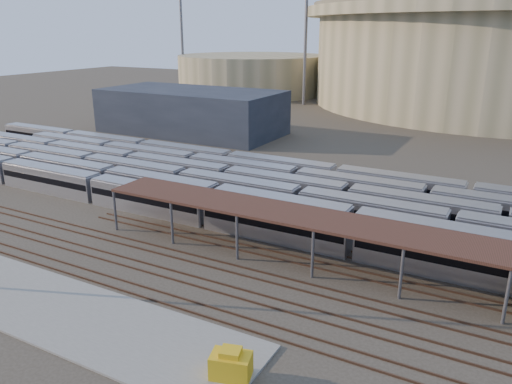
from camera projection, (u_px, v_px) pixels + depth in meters
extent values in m
plane|color=#383026|center=(162.00, 247.00, 56.36)|extent=(420.00, 420.00, 0.00)
cube|color=gray|center=(16.00, 294.00, 46.07)|extent=(50.00, 9.00, 0.20)
cube|color=silver|center=(208.00, 211.00, 62.07)|extent=(112.00, 2.90, 3.60)
cube|color=silver|center=(216.00, 200.00, 66.22)|extent=(112.00, 2.90, 3.60)
cube|color=silver|center=(183.00, 183.00, 73.62)|extent=(112.00, 2.90, 3.60)
cube|color=silver|center=(227.00, 180.00, 74.81)|extent=(112.00, 2.90, 3.60)
cube|color=silver|center=(296.00, 182.00, 74.01)|extent=(112.00, 2.90, 3.60)
cube|color=silver|center=(230.00, 164.00, 83.94)|extent=(112.00, 2.90, 3.60)
cylinder|color=#5B5B60|center=(115.00, 211.00, 60.29)|extent=(0.30, 0.30, 5.00)
cylinder|color=#5B5B60|center=(145.00, 198.00, 64.80)|extent=(0.30, 0.30, 5.00)
cylinder|color=#5B5B60|center=(172.00, 223.00, 56.40)|extent=(0.30, 0.30, 5.00)
cylinder|color=#5B5B60|center=(199.00, 209.00, 60.91)|extent=(0.30, 0.30, 5.00)
cylinder|color=#5B5B60|center=(237.00, 238.00, 52.52)|extent=(0.30, 0.30, 5.00)
cylinder|color=#5B5B60|center=(261.00, 221.00, 57.03)|extent=(0.30, 0.30, 5.00)
cylinder|color=#5B5B60|center=(313.00, 254.00, 48.63)|extent=(0.30, 0.30, 5.00)
cylinder|color=#5B5B60|center=(332.00, 235.00, 53.14)|extent=(0.30, 0.30, 5.00)
cylinder|color=#5B5B60|center=(401.00, 274.00, 44.75)|extent=(0.30, 0.30, 5.00)
cylinder|color=#5B5B60|center=(414.00, 251.00, 49.26)|extent=(0.30, 0.30, 5.00)
cylinder|color=#5B5B60|center=(507.00, 297.00, 40.86)|extent=(0.30, 0.30, 5.00)
cylinder|color=#5B5B60|center=(510.00, 270.00, 45.37)|extent=(0.30, 0.30, 5.00)
cube|color=#332015|center=(365.00, 228.00, 48.12)|extent=(60.00, 6.00, 0.30)
cube|color=#4C3323|center=(152.00, 252.00, 54.87)|extent=(170.00, 0.12, 0.18)
cube|color=#4C3323|center=(160.00, 247.00, 56.12)|extent=(170.00, 0.12, 0.18)
cube|color=#4C3323|center=(127.00, 266.00, 51.53)|extent=(170.00, 0.12, 0.18)
cube|color=#4C3323|center=(136.00, 260.00, 52.78)|extent=(170.00, 0.12, 0.18)
cube|color=#4C3323|center=(98.00, 282.00, 48.19)|extent=(170.00, 0.12, 0.18)
cube|color=#4C3323|center=(109.00, 276.00, 49.44)|extent=(170.00, 0.12, 0.18)
cylinder|color=tan|center=(503.00, 60.00, 157.55)|extent=(116.00, 116.00, 28.00)
cylinder|color=tan|center=(511.00, 8.00, 152.72)|extent=(124.00, 124.00, 3.00)
cylinder|color=#665D48|center=(512.00, 0.00, 152.01)|extent=(120.00, 120.00, 1.50)
cylinder|color=tan|center=(252.00, 74.00, 189.92)|extent=(56.00, 56.00, 14.00)
cube|color=#1E232D|center=(191.00, 111.00, 116.59)|extent=(42.00, 20.00, 10.00)
cylinder|color=#5B5B60|center=(305.00, 47.00, 156.19)|extent=(1.00, 1.00, 36.00)
cylinder|color=#5B5B60|center=(182.00, 44.00, 189.48)|extent=(1.00, 1.00, 36.00)
cylinder|color=#5B5B60|center=(406.00, 44.00, 188.87)|extent=(1.00, 1.00, 36.00)
cube|color=gold|center=(231.00, 366.00, 34.77)|extent=(3.19, 2.45, 1.76)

